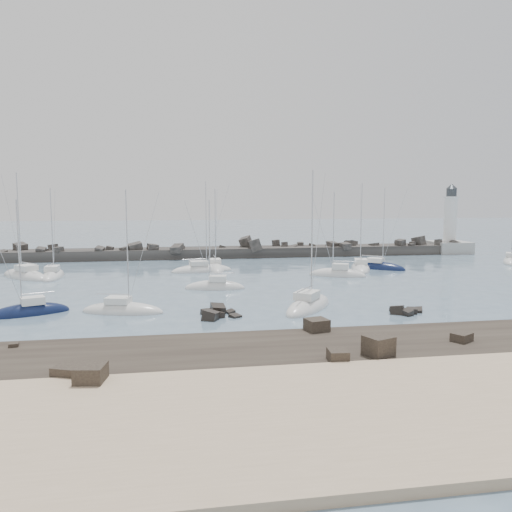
{
  "coord_description": "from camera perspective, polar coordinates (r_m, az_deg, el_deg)",
  "views": [
    {
      "loc": [
        -8.06,
        -54.99,
        11.05
      ],
      "look_at": [
        2.96,
        12.0,
        3.14
      ],
      "focal_mm": 35.0,
      "sensor_mm": 36.0,
      "label": 1
    }
  ],
  "objects": [
    {
      "name": "sailboat_6",
      "position": [
        77.34,
        -4.68,
        -1.48
      ],
      "size": [
        2.71,
        8.5,
        13.46
      ],
      "color": "silver",
      "rests_on": "ground"
    },
    {
      "name": "sailboat_7",
      "position": [
        50.65,
        6.0,
        -5.82
      ],
      "size": [
        7.92,
        9.35,
        14.96
      ],
      "color": "silver",
      "rests_on": "ground"
    },
    {
      "name": "rock_cluster_near",
      "position": [
        47.32,
        -4.55,
        -6.7
      ],
      "size": [
        3.96,
        3.91,
        1.66
      ],
      "color": "black",
      "rests_on": "ground"
    },
    {
      "name": "sailboat_9",
      "position": [
        71.9,
        9.29,
        -2.16
      ],
      "size": [
        8.4,
        5.62,
        13.03
      ],
      "color": "silver",
      "rests_on": "ground"
    },
    {
      "name": "sand_strip",
      "position": [
        26.75,
        9.54,
        -17.85
      ],
      "size": [
        140.0,
        14.0,
        1.0
      ],
      "primitive_type": "cube",
      "color": "#C6AB89",
      "rests_on": "ground"
    },
    {
      "name": "sailboat_12",
      "position": [
        96.07,
        27.12,
        -0.6
      ],
      "size": [
        6.93,
        7.95,
        13.0
      ],
      "color": "silver",
      "rests_on": "ground"
    },
    {
      "name": "rock_cluster_far",
      "position": [
        50.44,
        16.54,
        -6.17
      ],
      "size": [
        3.95,
        2.84,
        1.57
      ],
      "color": "black",
      "rests_on": "ground"
    },
    {
      "name": "sailboat_13",
      "position": [
        50.29,
        -15.01,
        -6.13
      ],
      "size": [
        8.46,
        4.49,
        12.79
      ],
      "color": "silver",
      "rests_on": "ground"
    },
    {
      "name": "sailboat_1",
      "position": [
        76.55,
        -24.9,
        -2.17
      ],
      "size": [
        9.2,
        9.23,
        15.69
      ],
      "color": "silver",
      "rests_on": "ground"
    },
    {
      "name": "ground",
      "position": [
        56.67,
        -0.99,
        -4.6
      ],
      "size": [
        400.0,
        400.0,
        0.0
      ],
      "primitive_type": "plane",
      "color": "slate",
      "rests_on": "ground"
    },
    {
      "name": "sailboat_8",
      "position": [
        80.71,
        13.77,
        -1.32
      ],
      "size": [
        8.23,
        7.69,
        13.64
      ],
      "color": "#0E183A",
      "rests_on": "ground"
    },
    {
      "name": "sailboat_2",
      "position": [
        52.55,
        -24.48,
        -5.93
      ],
      "size": [
        7.7,
        5.0,
        11.92
      ],
      "color": "#0E183A",
      "rests_on": "ground"
    },
    {
      "name": "sailboat_3",
      "position": [
        75.42,
        -22.18,
        -2.17
      ],
      "size": [
        2.87,
        8.55,
        13.48
      ],
      "color": "silver",
      "rests_on": "ground"
    },
    {
      "name": "lighthouse",
      "position": [
        108.36,
        21.24,
        1.98
      ],
      "size": [
        7.0,
        7.0,
        14.6
      ],
      "color": "#9D9D98",
      "rests_on": "ground"
    },
    {
      "name": "sailboat_10",
      "position": [
        78.72,
        11.85,
        -1.46
      ],
      "size": [
        5.49,
        9.55,
        14.46
      ],
      "color": "silver",
      "rests_on": "ground"
    },
    {
      "name": "sailboat_5",
      "position": [
        61.24,
        -4.71,
        -3.63
      ],
      "size": [
        7.61,
        3.32,
        11.85
      ],
      "color": "silver",
      "rests_on": "ground"
    },
    {
      "name": "breakwater",
      "position": [
        93.56,
        -9.06,
        -0.02
      ],
      "size": [
        115.0,
        7.73,
        5.44
      ],
      "color": "#2C2A27",
      "rests_on": "ground"
    },
    {
      "name": "sailboat_4",
      "position": [
        75.71,
        -6.23,
        -1.69
      ],
      "size": [
        9.61,
        4.36,
        14.56
      ],
      "color": "silver",
      "rests_on": "ground"
    },
    {
      "name": "rock_shelf",
      "position": [
        35.7,
        4.24,
        -11.37
      ],
      "size": [
        140.0,
        12.21,
        2.06
      ],
      "color": "black",
      "rests_on": "ground"
    }
  ]
}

